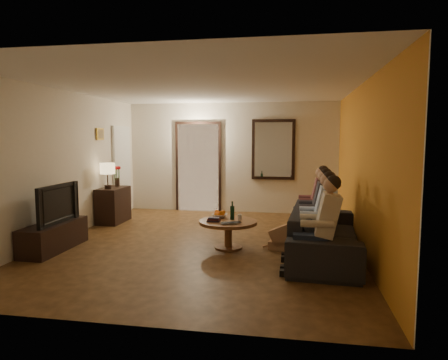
% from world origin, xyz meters
% --- Properties ---
extents(floor, '(5.00, 6.00, 0.01)m').
position_xyz_m(floor, '(0.00, 0.00, 0.00)').
color(floor, '#3B260F').
rests_on(floor, ground).
extents(ceiling, '(5.00, 6.00, 0.01)m').
position_xyz_m(ceiling, '(0.00, 0.00, 2.60)').
color(ceiling, white).
rests_on(ceiling, back_wall).
extents(back_wall, '(5.00, 0.02, 2.60)m').
position_xyz_m(back_wall, '(0.00, 3.00, 1.30)').
color(back_wall, beige).
rests_on(back_wall, floor).
extents(front_wall, '(5.00, 0.02, 2.60)m').
position_xyz_m(front_wall, '(0.00, -3.00, 1.30)').
color(front_wall, beige).
rests_on(front_wall, floor).
extents(left_wall, '(0.02, 6.00, 2.60)m').
position_xyz_m(left_wall, '(-2.50, 0.00, 1.30)').
color(left_wall, beige).
rests_on(left_wall, floor).
extents(right_wall, '(0.02, 6.00, 2.60)m').
position_xyz_m(right_wall, '(2.50, 0.00, 1.30)').
color(right_wall, beige).
rests_on(right_wall, floor).
extents(orange_accent, '(0.01, 6.00, 2.60)m').
position_xyz_m(orange_accent, '(2.49, 0.00, 1.30)').
color(orange_accent, gold).
rests_on(orange_accent, right_wall).
extents(kitchen_doorway, '(1.00, 0.06, 2.10)m').
position_xyz_m(kitchen_doorway, '(-0.80, 2.98, 1.05)').
color(kitchen_doorway, '#FFE0A5').
rests_on(kitchen_doorway, floor).
extents(door_trim, '(1.12, 0.04, 2.22)m').
position_xyz_m(door_trim, '(-0.80, 2.97, 1.05)').
color(door_trim, black).
rests_on(door_trim, floor).
extents(fridge_glimpse, '(0.45, 0.03, 1.70)m').
position_xyz_m(fridge_glimpse, '(-0.55, 2.98, 0.90)').
color(fridge_glimpse, silver).
rests_on(fridge_glimpse, floor).
extents(mirror_frame, '(1.00, 0.05, 1.40)m').
position_xyz_m(mirror_frame, '(1.00, 2.96, 1.50)').
color(mirror_frame, black).
rests_on(mirror_frame, back_wall).
extents(mirror_glass, '(0.86, 0.02, 1.26)m').
position_xyz_m(mirror_glass, '(1.00, 2.93, 1.50)').
color(mirror_glass, white).
rests_on(mirror_glass, back_wall).
extents(white_door, '(0.06, 0.85, 2.04)m').
position_xyz_m(white_door, '(-2.46, 2.30, 1.02)').
color(white_door, white).
rests_on(white_door, floor).
extents(framed_art, '(0.03, 0.28, 0.24)m').
position_xyz_m(framed_art, '(-2.47, 1.30, 1.85)').
color(framed_art, '#B28C33').
rests_on(framed_art, left_wall).
extents(art_canvas, '(0.01, 0.22, 0.18)m').
position_xyz_m(art_canvas, '(-2.46, 1.30, 1.85)').
color(art_canvas, brown).
rests_on(art_canvas, left_wall).
extents(dresser, '(0.45, 0.82, 0.73)m').
position_xyz_m(dresser, '(-2.25, 1.36, 0.37)').
color(dresser, black).
rests_on(dresser, floor).
extents(table_lamp, '(0.30, 0.30, 0.54)m').
position_xyz_m(table_lamp, '(-2.25, 1.14, 1.00)').
color(table_lamp, beige).
rests_on(table_lamp, dresser).
extents(flower_vase, '(0.14, 0.14, 0.44)m').
position_xyz_m(flower_vase, '(-2.25, 1.58, 0.95)').
color(flower_vase, red).
rests_on(flower_vase, dresser).
extents(tv_stand, '(0.45, 1.30, 0.43)m').
position_xyz_m(tv_stand, '(-2.25, -0.77, 0.22)').
color(tv_stand, black).
rests_on(tv_stand, floor).
extents(tv, '(1.07, 0.14, 0.61)m').
position_xyz_m(tv, '(-2.25, -0.77, 0.74)').
color(tv, black).
rests_on(tv, tv_stand).
extents(sofa, '(2.52, 1.14, 0.72)m').
position_xyz_m(sofa, '(1.95, -0.38, 0.36)').
color(sofa, black).
rests_on(sofa, floor).
extents(person_a, '(0.60, 0.40, 1.20)m').
position_xyz_m(person_a, '(1.85, -1.28, 0.60)').
color(person_a, tan).
rests_on(person_a, sofa).
extents(person_b, '(0.60, 0.40, 1.20)m').
position_xyz_m(person_b, '(1.85, -0.68, 0.60)').
color(person_b, tan).
rests_on(person_b, sofa).
extents(person_c, '(0.60, 0.40, 1.20)m').
position_xyz_m(person_c, '(1.85, -0.08, 0.60)').
color(person_c, tan).
rests_on(person_c, sofa).
extents(person_d, '(0.60, 0.40, 1.20)m').
position_xyz_m(person_d, '(1.85, 0.52, 0.60)').
color(person_d, tan).
rests_on(person_d, sofa).
extents(dog, '(0.60, 0.35, 0.56)m').
position_xyz_m(dog, '(1.36, -0.19, 0.28)').
color(dog, '#AA6E4E').
rests_on(dog, floor).
extents(coffee_table, '(1.09, 1.09, 0.45)m').
position_xyz_m(coffee_table, '(0.46, -0.20, 0.23)').
color(coffee_table, brown).
rests_on(coffee_table, floor).
extents(bowl, '(0.26, 0.26, 0.06)m').
position_xyz_m(bowl, '(0.28, 0.02, 0.48)').
color(bowl, white).
rests_on(bowl, coffee_table).
extents(oranges, '(0.20, 0.20, 0.08)m').
position_xyz_m(oranges, '(0.28, 0.02, 0.55)').
color(oranges, orange).
rests_on(oranges, bowl).
extents(wine_bottle, '(0.07, 0.07, 0.31)m').
position_xyz_m(wine_bottle, '(0.51, -0.10, 0.60)').
color(wine_bottle, black).
rests_on(wine_bottle, coffee_table).
extents(wine_glass, '(0.06, 0.06, 0.10)m').
position_xyz_m(wine_glass, '(0.64, -0.15, 0.50)').
color(wine_glass, silver).
rests_on(wine_glass, coffee_table).
extents(book_stack, '(0.20, 0.15, 0.07)m').
position_xyz_m(book_stack, '(0.24, -0.30, 0.48)').
color(book_stack, black).
rests_on(book_stack, coffee_table).
extents(laptop, '(0.39, 0.34, 0.03)m').
position_xyz_m(laptop, '(0.56, -0.48, 0.46)').
color(laptop, black).
rests_on(laptop, coffee_table).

